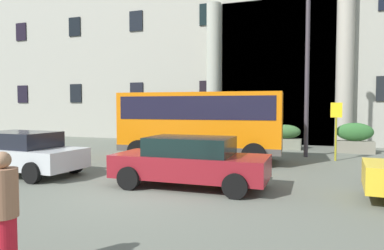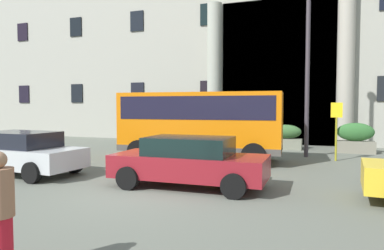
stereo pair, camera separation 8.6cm
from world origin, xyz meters
TOP-DOWN VIEW (x-y plane):
  - ground_plane at (0.00, 0.00)m, footprint 80.00×64.00m
  - office_building_facade at (0.01, 17.48)m, footprint 43.20×9.69m
  - orange_minibus at (-0.28, 5.50)m, footprint 6.53×3.07m
  - bus_stop_sign at (4.83, 7.37)m, footprint 0.44×0.08m
  - hedge_planter_far_east at (-3.05, 10.13)m, footprint 1.49×0.96m
  - hedge_planter_far_west at (2.51, 10.76)m, footprint 1.61×0.85m
  - hedge_planter_east at (-6.33, 10.73)m, footprint 1.83×0.98m
  - hedge_planter_west at (5.75, 10.33)m, footprint 1.73×0.71m
  - white_taxi_kerbside at (0.93, 0.96)m, footprint 4.24×1.98m
  - parked_estate_mid at (-4.85, 0.71)m, footprint 4.36×2.11m
  - motorcycle_near_kerb at (-1.17, 3.01)m, footprint 2.06×0.73m
  - pedestrian_man_crossing at (0.54, -4.72)m, footprint 0.36×0.36m
  - lamppost_plaza_centre at (3.65, 8.11)m, footprint 0.40×0.40m

SIDE VIEW (x-z plane):
  - ground_plane at x=0.00m, z-range -0.12..0.00m
  - motorcycle_near_kerb at x=-1.17m, z-range 0.01..0.91m
  - hedge_planter_far_west at x=2.51m, z-range -0.02..1.24m
  - hedge_planter_west at x=5.75m, z-range -0.03..1.40m
  - white_taxi_kerbside at x=0.93m, z-range 0.02..1.40m
  - parked_estate_mid at x=-4.85m, z-range 0.02..1.41m
  - hedge_planter_east at x=-6.33m, z-range -0.02..1.45m
  - hedge_planter_far_east at x=-3.05m, z-range -0.03..1.51m
  - pedestrian_man_crossing at x=0.54m, z-range 0.00..1.64m
  - bus_stop_sign at x=4.83m, z-range 0.29..2.65m
  - orange_minibus at x=-0.28m, z-range 0.27..3.01m
  - lamppost_plaza_centre at x=3.65m, z-range 0.63..8.51m
  - office_building_facade at x=0.01m, z-range 0.00..14.29m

